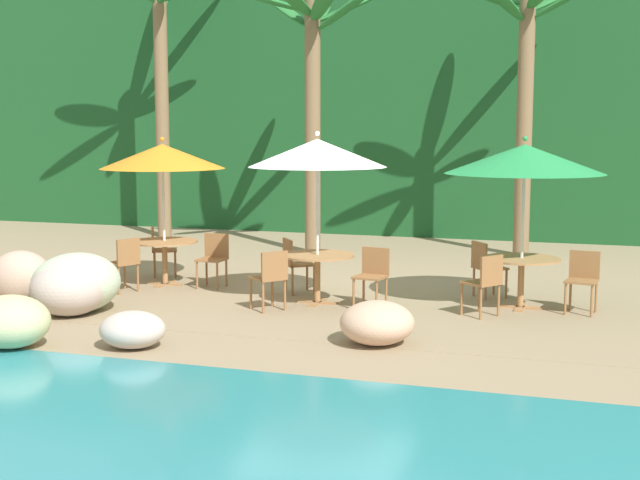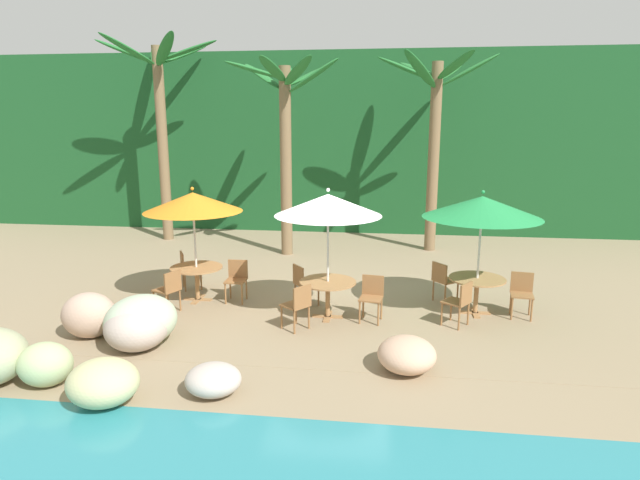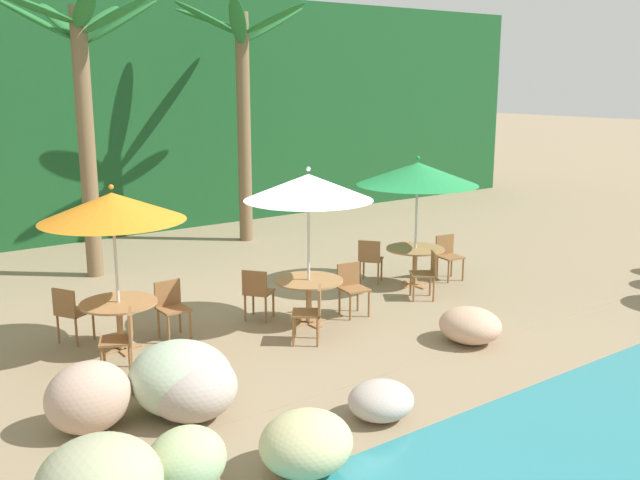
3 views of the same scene
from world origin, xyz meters
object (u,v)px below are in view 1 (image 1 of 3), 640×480
Objects in this scene: chair_orange_left at (125,261)px; chair_white_left at (271,276)px; palm_tree_nearest at (161,55)px; palm_tree_second at (313,69)px; dining_table_orange at (165,248)px; chair_orange_inland at (159,247)px; umbrella_orange at (162,156)px; chair_green_left at (485,280)px; umbrella_white at (317,153)px; chair_white_inland at (294,261)px; umbrella_green at (525,159)px; chair_green_seaward at (583,277)px; chair_orange_seaward at (214,256)px; chair_white_seaward at (373,273)px; chair_green_inland at (485,265)px; dining_table_white at (317,263)px; dining_table_green at (521,266)px; palm_tree_third at (525,66)px.

chair_white_left is (2.70, -0.58, 0.00)m from chair_orange_left.
palm_tree_second is (4.20, -1.46, -0.48)m from palm_tree_nearest.
dining_table_orange is at bearing 150.21° from chair_white_left.
palm_tree_nearest is at bearing 117.12° from chair_orange_inland.
umbrella_orange is at bearing -105.07° from palm_tree_second.
umbrella_orange is at bearing -55.74° from chair_orange_inland.
chair_green_left is 0.14× the size of palm_tree_nearest.
chair_orange_inland is 1.00× the size of chair_green_left.
umbrella_orange is 0.96× the size of umbrella_white.
palm_tree_second is (-1.15, 4.31, 3.24)m from chair_white_inland.
palm_tree_second reaches higher than chair_orange_left.
umbrella_green reaches higher than chair_green_seaward.
chair_orange_seaward and chair_white_seaward have the same top height.
chair_orange_inland is at bearing -62.88° from palm_tree_nearest.
dining_table_orange is 5.44m from chair_green_left.
umbrella_green is (2.90, 0.59, -0.07)m from umbrella_white.
umbrella_green is (3.36, 1.31, 1.64)m from chair_white_left.
umbrella_orange is 2.22× the size of dining_table_orange.
chair_white_left is 0.14× the size of palm_tree_nearest.
chair_orange_left is at bearing -173.13° from umbrella_green.
umbrella_white is 1.92m from chair_white_left.
chair_green_inland is (5.19, 0.53, -0.10)m from dining_table_orange.
umbrella_white is at bearing -168.57° from umbrella_green.
chair_green_left is (2.49, -0.16, -0.10)m from dining_table_white.
chair_green_left is at bearing -118.63° from dining_table_green.
chair_white_seaward is at bearing -2.20° from dining_table_white.
dining_table_orange is 8.10m from palm_tree_third.
palm_tree_second is (1.42, 5.08, 3.24)m from chair_orange_left.
dining_table_orange and dining_table_green have the same top height.
chair_orange_inland reaches higher than dining_table_white.
chair_white_inland is (-0.59, 0.62, -0.10)m from dining_table_white.
chair_orange_seaward is 0.14× the size of palm_tree_nearest.
chair_orange_inland is at bearing 172.84° from umbrella_green.
chair_orange_seaward is 0.79× the size of dining_table_white.
chair_white_seaward is at bearing -43.41° from palm_tree_nearest.
chair_green_seaward is 1.59m from chair_green_inland.
chair_orange_seaward is at bearing 38.82° from chair_orange_left.
chair_orange_left is 5.65m from chair_green_left.
umbrella_green is 10.78m from palm_tree_nearest.
umbrella_orange is 4.13m from chair_white_seaward.
dining_table_white is at bearing -168.57° from umbrella_green.
umbrella_orange is at bearing 179.20° from dining_table_green.
chair_green_seaward is (0.85, -0.03, -0.10)m from dining_table_green.
chair_orange_left is at bearing -178.43° from chair_white_seaward.
chair_orange_left is at bearing -177.41° from umbrella_white.
dining_table_green is at bearing -0.56° from chair_white_inland.
dining_table_white is at bearing -20.48° from chair_orange_seaward.
dining_table_green is at bearing -0.80° from umbrella_orange.
umbrella_green is at bearing -0.80° from umbrella_orange.
chair_orange_left and chair_white_left have the same top height.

